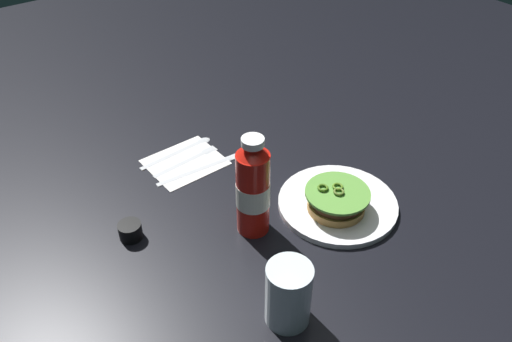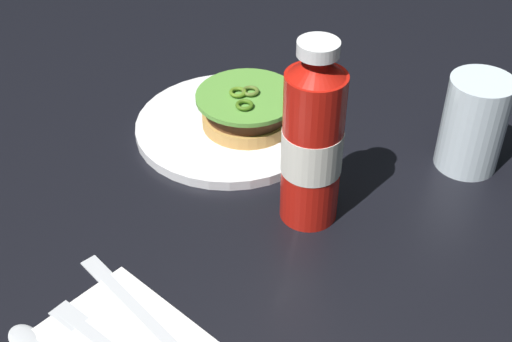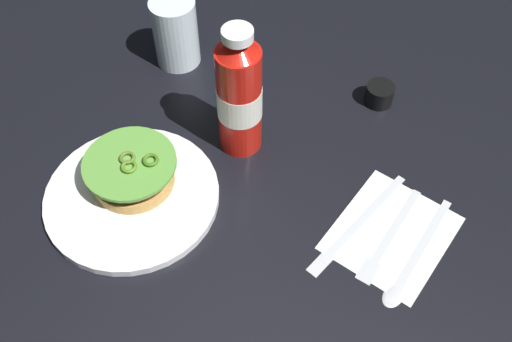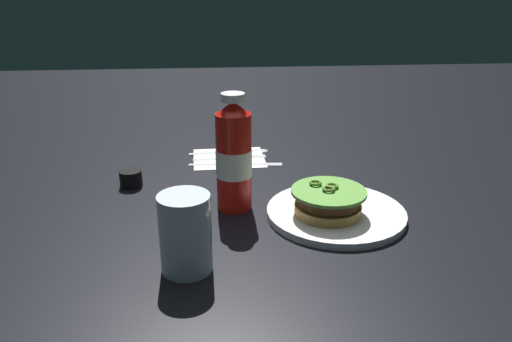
% 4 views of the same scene
% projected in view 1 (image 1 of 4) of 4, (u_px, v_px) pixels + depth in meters
% --- Properties ---
extents(ground_plane, '(3.00, 3.00, 0.00)m').
position_uv_depth(ground_plane, '(257.00, 199.00, 1.13)').
color(ground_plane, black).
extents(dinner_plate, '(0.26, 0.26, 0.01)m').
position_uv_depth(dinner_plate, '(337.00, 204.00, 1.10)').
color(dinner_plate, white).
rests_on(dinner_plate, ground_plane).
extents(burger_sandwich, '(0.14, 0.14, 0.05)m').
position_uv_depth(burger_sandwich, '(337.00, 200.00, 1.07)').
color(burger_sandwich, tan).
rests_on(burger_sandwich, dinner_plate).
extents(ketchup_bottle, '(0.07, 0.07, 0.22)m').
position_uv_depth(ketchup_bottle, '(253.00, 190.00, 0.99)').
color(ketchup_bottle, red).
rests_on(ketchup_bottle, ground_plane).
extents(water_glass, '(0.08, 0.08, 0.12)m').
position_uv_depth(water_glass, '(288.00, 294.00, 0.85)').
color(water_glass, silver).
rests_on(water_glass, ground_plane).
extents(condiment_cup, '(0.05, 0.05, 0.03)m').
position_uv_depth(condiment_cup, '(130.00, 231.00, 1.03)').
color(condiment_cup, black).
rests_on(condiment_cup, ground_plane).
extents(napkin, '(0.17, 0.15, 0.00)m').
position_uv_depth(napkin, '(185.00, 162.00, 1.23)').
color(napkin, white).
rests_on(napkin, ground_plane).
extents(butter_knife, '(0.22, 0.03, 0.00)m').
position_uv_depth(butter_knife, '(205.00, 166.00, 1.21)').
color(butter_knife, silver).
rests_on(butter_knife, napkin).
extents(fork_utensil, '(0.18, 0.03, 0.00)m').
position_uv_depth(fork_utensil, '(191.00, 158.00, 1.24)').
color(fork_utensil, silver).
rests_on(fork_utensil, napkin).
extents(spoon_utensil, '(0.20, 0.03, 0.00)m').
position_uv_depth(spoon_utensil, '(185.00, 147.00, 1.27)').
color(spoon_utensil, silver).
rests_on(spoon_utensil, napkin).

